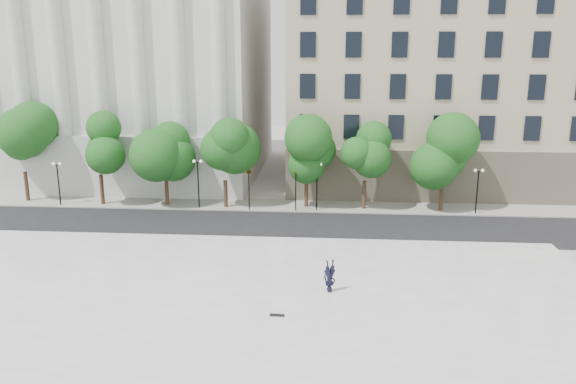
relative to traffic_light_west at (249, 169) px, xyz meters
name	(u,v)px	position (x,y,z in m)	size (l,w,h in m)	color
ground	(205,334)	(0.94, -22.30, -3.77)	(160.00, 160.00, 0.00)	beige
plaza	(217,304)	(0.94, -19.30, -3.55)	(44.00, 22.00, 0.45)	white
street	(253,226)	(0.94, -4.30, -3.76)	(60.00, 8.00, 0.02)	black
far_sidewalk	(262,205)	(0.94, 1.70, -3.71)	(60.00, 4.00, 0.12)	#9B998F
building_west	(127,59)	(-16.06, 16.27, 9.12)	(31.50, 27.65, 25.60)	silver
building_east	(458,75)	(20.94, 16.61, 7.37)	(36.00, 26.15, 23.00)	tan
traffic_light_west	(249,169)	(0.00, 0.00, 0.00)	(0.44, 1.93, 4.27)	black
traffic_light_east	(296,171)	(4.12, 0.00, -0.08)	(0.54, 1.76, 4.20)	black
person_lying	(330,287)	(7.15, -17.67, -3.06)	(0.69, 0.45, 1.89)	black
skateboard	(277,315)	(4.44, -20.90, -3.28)	(0.77, 0.20, 0.08)	black
street_trees	(226,151)	(-2.13, 1.16, 1.34)	(42.22, 4.93, 7.52)	#382619
lamp_posts	(259,178)	(0.88, 0.30, -0.83)	(38.05, 0.28, 4.49)	black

